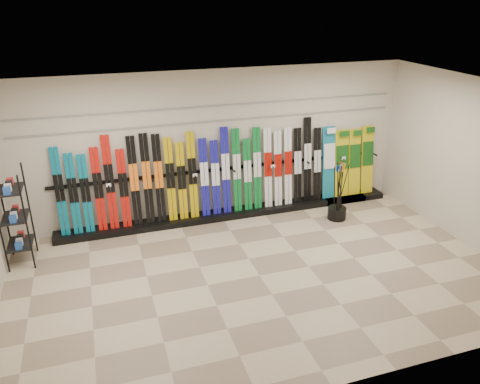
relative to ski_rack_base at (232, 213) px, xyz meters
name	(u,v)px	position (x,y,z in m)	size (l,w,h in m)	color
floor	(260,276)	(-0.22, -2.28, -0.06)	(8.00, 8.00, 0.00)	gray
back_wall	(218,145)	(-0.22, 0.22, 1.44)	(8.00, 8.00, 0.00)	beige
right_wall	(473,165)	(3.78, -2.28, 1.44)	(5.00, 5.00, 0.00)	beige
ceiling	(263,94)	(-0.22, -2.28, 2.94)	(8.00, 8.00, 0.00)	silver
ski_rack_base	(232,213)	(0.00, 0.00, 0.00)	(8.00, 0.40, 0.12)	black
skis	(199,177)	(-0.67, 0.05, 0.89)	(5.37, 0.24, 1.82)	#076680
snowboards	(348,162)	(2.69, 0.08, 0.81)	(1.25, 0.24, 1.57)	#14728C
accessory_rack	(15,217)	(-3.97, -0.58, 0.79)	(0.40, 0.60, 1.69)	black
pole_bin	(337,213)	(2.02, -0.78, 0.07)	(0.37, 0.37, 0.25)	black
ski_poles	(339,192)	(2.01, -0.81, 0.55)	(0.35, 0.33, 1.18)	black
slatwall_rail_0	(217,121)	(-0.22, 0.20, 1.94)	(7.60, 0.02, 0.03)	gray
slatwall_rail_1	(217,106)	(-0.22, 0.20, 2.24)	(7.60, 0.02, 0.03)	gray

